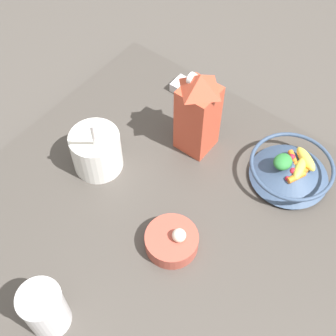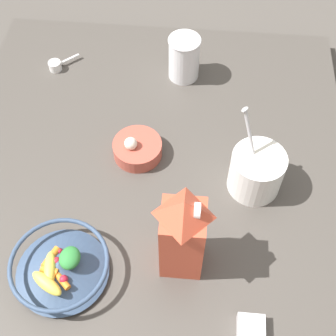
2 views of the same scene
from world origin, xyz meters
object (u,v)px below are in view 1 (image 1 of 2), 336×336
object	(u,v)px
fruit_bowl	(291,169)
spice_jar	(182,87)
milk_carton	(198,112)
drinking_cup	(45,309)
garlic_bowl	(171,242)
yogurt_tub	(96,150)

from	to	relation	value
fruit_bowl	spice_jar	world-z (taller)	fruit_bowl
milk_carton	drinking_cup	world-z (taller)	milk_carton
spice_jar	garlic_bowl	world-z (taller)	garlic_bowl
fruit_bowl	garlic_bowl	size ratio (longest dim) A/B	1.71
milk_carton	drinking_cup	size ratio (longest dim) A/B	1.93
milk_carton	garlic_bowl	distance (m)	0.33
milk_carton	spice_jar	xyz separation A→B (m)	(-0.14, -0.15, -0.11)
garlic_bowl	yogurt_tub	bearing A→B (deg)	-103.85
drinking_cup	spice_jar	distance (m)	0.74
milk_carton	spice_jar	world-z (taller)	milk_carton
fruit_bowl	spice_jar	bearing A→B (deg)	-102.18
milk_carton	garlic_bowl	size ratio (longest dim) A/B	2.03
drinking_cup	fruit_bowl	bearing A→B (deg)	160.87
drinking_cup	spice_jar	world-z (taller)	drinking_cup
yogurt_tub	spice_jar	world-z (taller)	yogurt_tub
yogurt_tub	garlic_bowl	xyz separation A→B (m)	(0.07, 0.29, -0.04)
yogurt_tub	drinking_cup	distance (m)	0.41
milk_carton	drinking_cup	distance (m)	0.58
fruit_bowl	milk_carton	distance (m)	0.28
drinking_cup	yogurt_tub	bearing A→B (deg)	-151.67
fruit_bowl	yogurt_tub	distance (m)	0.49
yogurt_tub	milk_carton	bearing A→B (deg)	142.83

